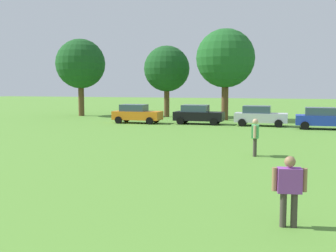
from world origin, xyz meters
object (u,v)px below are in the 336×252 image
Objects in this scene: parked_car_orange_0 at (137,114)px; parked_car_silver_2 at (260,116)px; tree_far_left at (81,64)px; tree_center at (167,69)px; bystander_midfield at (255,134)px; tree_far_right at (225,59)px; parked_car_black_1 at (198,114)px; parked_car_blue_3 at (323,118)px; adult_bystander at (289,185)px.

parked_car_silver_2 is at bearing 3.04° from parked_car_orange_0.
parked_car_silver_2 is at bearing -17.33° from tree_far_left.
parked_car_silver_2 is 13.46m from tree_center.
bystander_midfield is 18.88m from parked_car_orange_0.
tree_far_right reaches higher than parked_car_orange_0.
bystander_midfield is 0.20× the size of tree_far_right.
parked_car_black_1 is 16.65m from tree_far_left.
bystander_midfield is 0.24× the size of tree_center.
parked_car_blue_3 is (15.72, -0.69, 0.00)m from parked_car_orange_0.
adult_bystander is 0.40× the size of parked_car_blue_3.
tree_far_left is (-24.93, 7.51, 4.88)m from parked_car_blue_3.
parked_car_blue_3 is at bearing -104.95° from adult_bystander.
tree_far_right is (-4.68, 20.31, 4.88)m from bystander_midfield.
tree_far_left is at bearing 143.48° from parked_car_orange_0.
parked_car_black_1 is at bearing -22.65° from tree_far_left.
tree_far_right is at bearing -87.67° from adult_bystander.
parked_car_orange_0 is at bearing -36.52° from tree_far_left.
tree_far_right reaches higher than bystander_midfield.
bystander_midfield is at bearing -51.51° from parked_car_orange_0.
parked_car_blue_3 is at bearing -35.73° from tree_far_right.
parked_car_orange_0 is at bearing 177.48° from parked_car_blue_3.
tree_center is (0.40, 7.98, 4.27)m from parked_car_orange_0.
parked_car_orange_0 is 15.74m from parked_car_blue_3.
adult_bystander is 0.40× the size of parked_car_black_1.
tree_far_right is (6.66, -2.45, 0.82)m from tree_center.
parked_car_silver_2 and parked_car_blue_3 have the same top height.
bystander_midfield is at bearing -63.51° from tree_center.
adult_bystander is 31.38m from tree_far_right.
adult_bystander is 0.40× the size of parked_car_silver_2.
parked_car_orange_0 is at bearing -92.90° from tree_center.
adult_bystander is 28.20m from parked_car_orange_0.
parked_car_orange_0 is 1.00× the size of parked_car_black_1.
parked_car_silver_2 is at bearing -35.45° from tree_center.
tree_far_right is at bearing 38.07° from parked_car_orange_0.
tree_far_right is at bearing 71.98° from parked_car_black_1.
tree_far_right is at bearing -4.51° from tree_far_left.
parked_car_black_1 is at bearing 178.79° from parked_car_silver_2.
tree_far_left is 9.70m from tree_center.
tree_center is at bearing 144.55° from parked_car_silver_2.
parked_car_blue_3 is at bearing -18.07° from bystander_midfield.
parked_car_black_1 is 0.49× the size of tree_far_right.
adult_bystander reaches higher than parked_car_silver_2.
tree_far_left is at bearing -63.91° from adult_bystander.
tree_far_left reaches higher than parked_car_silver_2.
tree_far_left is at bearing 41.83° from bystander_midfield.
tree_far_left is 16.32m from tree_far_right.
parked_car_black_1 is at bearing -82.21° from adult_bystander.
tree_center reaches higher than bystander_midfield.
tree_center reaches higher than parked_car_blue_3.
tree_far_right reaches higher than tree_center.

